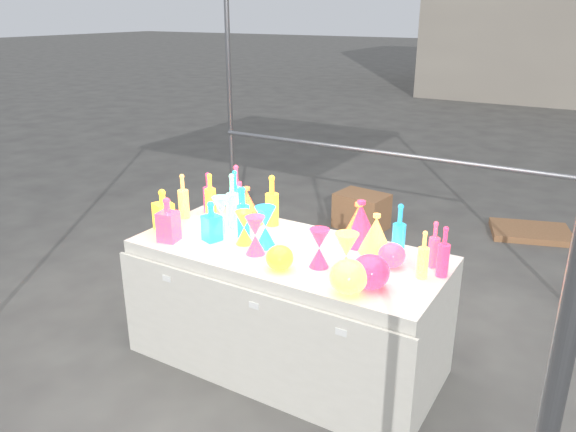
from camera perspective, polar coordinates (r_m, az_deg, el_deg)
The scene contains 33 objects.
ground at distance 3.59m, azimuth 0.00°, elevation -14.36°, with size 80.00×80.00×0.00m, color slate.
display_table at distance 3.39m, azimuth -0.08°, elevation -9.23°, with size 1.84×0.83×0.75m.
cardboard_box_closed at distance 5.57m, azimuth 7.48°, elevation 0.52°, with size 0.48×0.35×0.35m, color #A16E48.
cardboard_box_flat at distance 5.87m, azimuth 23.42°, elevation -1.50°, with size 0.72×0.51×0.06m, color #A16E48.
bottle_0 at distance 3.74m, azimuth -7.90°, elevation 2.20°, with size 0.07×0.07×0.28m, color red, non-canonical shape.
bottle_1 at distance 3.70m, azimuth -5.38°, elevation 2.32°, with size 0.07×0.07×0.31m, color #15771C, non-canonical shape.
bottle_2 at distance 3.76m, azimuth -5.25°, elevation 2.75°, with size 0.07×0.07×0.33m, color #FD571A, non-canonical shape.
bottle_3 at distance 3.80m, azimuth -8.09°, elevation 2.39°, with size 0.07×0.07×0.28m, color #1A329D, non-canonical shape.
bottle_4 at distance 3.72m, azimuth -10.60°, elevation 2.01°, with size 0.07×0.07×0.30m, color #137A64, non-canonical shape.
bottle_5 at distance 3.48m, azimuth -5.67°, elevation 1.52°, with size 0.08×0.08×0.35m, color #C72771, non-canonical shape.
bottle_6 at distance 3.52m, azimuth -1.64°, elevation 1.60°, with size 0.08×0.08×0.33m, color red, non-canonical shape.
bottle_7 at distance 3.33m, azimuth -4.57°, elevation 0.36°, with size 0.08×0.08×0.32m, color #15771C, non-canonical shape.
decanter_0 at distance 3.54m, azimuth -12.55°, elevation 0.63°, with size 0.11×0.11×0.26m, color red, non-canonical shape.
decanter_1 at distance 3.36m, azimuth -12.10°, elevation -0.33°, with size 0.11×0.11×0.27m, color #FD571A, non-canonical shape.
decanter_2 at distance 3.33m, azimuth -7.79°, elevation -0.50°, with size 0.09×0.09×0.24m, color #15771C, non-canonical shape.
hourglass_0 at distance 3.12m, azimuth -3.36°, elevation -1.99°, with size 0.11×0.11×0.22m, color #FD571A, non-canonical shape.
hourglass_1 at distance 2.97m, azimuth 3.20°, elevation -3.28°, with size 0.11×0.11×0.21m, color #1A329D, non-canonical shape.
hourglass_2 at distance 2.85m, azimuth 5.93°, elevation -4.07°, with size 0.12×0.12×0.24m, color #137A64, non-canonical shape.
hourglass_3 at distance 3.46m, azimuth -6.79°, elevation 0.19°, with size 0.11×0.11×0.22m, color #C72771, non-canonical shape.
hourglass_4 at distance 3.26m, azimuth -4.49°, elevation -1.19°, with size 0.10×0.10×0.20m, color red, non-canonical shape.
hourglass_5 at distance 3.21m, azimuth -2.31°, elevation -1.13°, with size 0.12×0.12×0.24m, color #15771C, non-canonical shape.
globe_0 at distance 2.95m, azimuth -0.85°, elevation -4.40°, with size 0.15×0.15×0.12m, color red, non-canonical shape.
globe_1 at distance 2.73m, azimuth 6.16°, elevation -6.33°, with size 0.19×0.19×0.15m, color #137A64, non-canonical shape.
globe_2 at distance 3.03m, azimuth 10.48°, elevation -4.06°, with size 0.15×0.15×0.12m, color #FD571A, non-canonical shape.
globe_3 at distance 2.79m, azimuth 8.36°, elevation -5.81°, with size 0.19×0.19×0.15m, color #1A329D, non-canonical shape.
lampshade_0 at distance 3.57m, azimuth -4.21°, elevation 1.09°, with size 0.20×0.20×0.24m, color yellow, non-canonical shape.
lampshade_1 at distance 3.28m, azimuth 7.13°, elevation -0.72°, with size 0.21×0.21×0.25m, color yellow, non-canonical shape.
lampshade_2 at distance 3.27m, azimuth 7.38°, elevation -0.65°, with size 0.22×0.22×0.27m, color #1A329D, non-canonical shape.
lampshade_3 at distance 3.18m, azimuth 8.92°, elevation -1.72°, with size 0.19×0.19×0.23m, color #137A64, non-canonical shape.
bottle_8 at distance 3.09m, azimuth 11.21°, elevation -1.60°, with size 0.07×0.07×0.32m, color #15771C, non-canonical shape.
bottle_9 at distance 3.06m, azimuth 14.64°, elevation -2.78°, with size 0.06×0.06×0.26m, color #FD571A, non-canonical shape.
bottle_10 at distance 2.96m, azimuth 15.54°, elevation -3.49°, with size 0.06×0.06×0.27m, color #1A329D, non-canonical shape.
bottle_11 at distance 2.92m, azimuth 13.59°, elevation -3.82°, with size 0.06×0.06×0.26m, color #137A64, non-canonical shape.
Camera 1 is at (1.52, -2.53, 2.04)m, focal length 35.00 mm.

